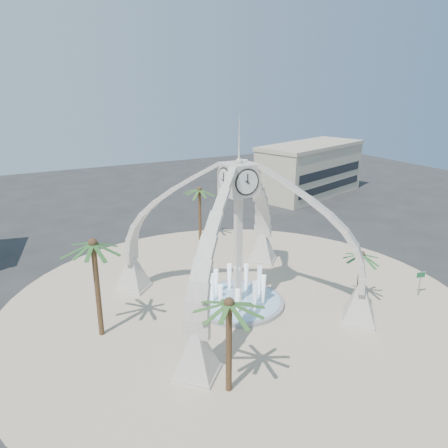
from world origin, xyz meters
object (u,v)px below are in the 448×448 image
clock_tower (238,234)px  palm_south (229,304)px  palm_north (199,190)px  palm_east (362,255)px  street_sign (420,278)px  fountain (237,301)px  palm_west (93,245)px

clock_tower → palm_south: size_ratio=2.61×
palm_north → palm_south: bearing=-111.3°
palm_east → street_sign: size_ratio=2.13×
palm_south → clock_tower: bearing=57.5°
fountain → palm_east: (9.20, -4.76, 4.28)m
palm_west → street_sign: palm_west is taller
fountain → palm_west: size_ratio=0.97×
fountain → palm_west: (-11.47, 0.72, 7.04)m
clock_tower → palm_west: clock_tower is taller
clock_tower → fountain: clock_tower is taller
palm_north → fountain: bearing=-103.9°
fountain → palm_north: palm_north is taller
palm_east → palm_south: palm_south is taller
palm_east → palm_south: size_ratio=0.76×
fountain → street_sign: fountain is taller
palm_south → street_sign: (21.06, 3.09, -4.26)m
fountain → clock_tower: bearing=-90.0°
fountain → palm_south: bearing=-122.5°
clock_tower → palm_north: size_ratio=2.54×
palm_east → palm_west: palm_west is taller
fountain → palm_east: palm_east is taller
fountain → palm_north: size_ratio=1.13×
fountain → street_sign: 16.41m
clock_tower → palm_north: 16.65m
palm_south → palm_north: bearing=68.7°
palm_south → street_sign: bearing=8.4°
palm_east → palm_west: size_ratio=0.63×
palm_east → palm_west: bearing=165.1°
palm_west → street_sign: bearing=-14.7°
palm_north → street_sign: 25.41m
clock_tower → palm_west: bearing=176.4°
street_sign → palm_north: bearing=130.9°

